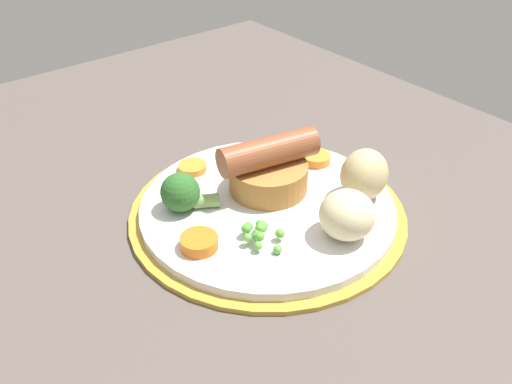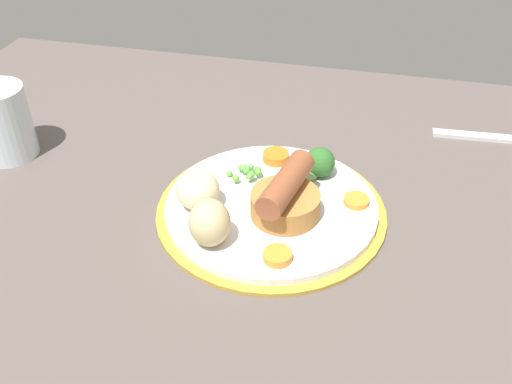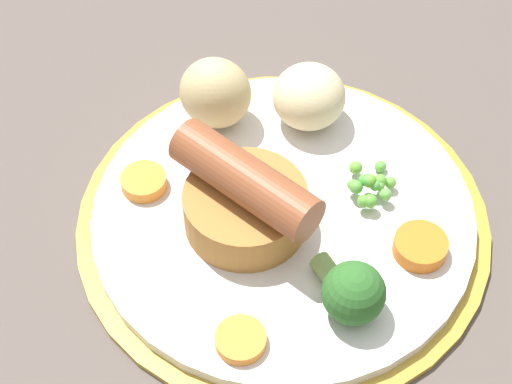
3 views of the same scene
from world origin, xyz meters
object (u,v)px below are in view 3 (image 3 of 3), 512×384
object	(u,v)px
potato_chunk_0	(309,97)
carrot_slice_0	(420,247)
dinner_plate	(283,219)
potato_chunk_1	(215,94)
carrot_slice_4	(144,182)
broccoli_floret_near	(352,291)
carrot_slice_2	(239,339)
sausage_pudding	(245,199)
pea_pile	(370,184)

from	to	relation	value
potato_chunk_0	carrot_slice_0	distance (cm)	13.66
dinner_plate	potato_chunk_1	xyz separation A→B (cm)	(5.09, 8.18, 3.51)
carrot_slice_4	potato_chunk_0	bearing A→B (deg)	-32.27
carrot_slice_0	potato_chunk_0	bearing A→B (deg)	58.61
broccoli_floret_near	potato_chunk_0	distance (cm)	16.04
potato_chunk_1	carrot_slice_2	world-z (taller)	potato_chunk_1
carrot_slice_0	sausage_pudding	bearing A→B (deg)	106.83
potato_chunk_1	carrot_slice_2	distance (cm)	18.45
potato_chunk_0	potato_chunk_1	xyz separation A→B (cm)	(-3.27, 5.80, 0.37)
potato_chunk_1	carrot_slice_0	bearing A→B (deg)	-102.30
sausage_pudding	broccoli_floret_near	distance (cm)	9.16
pea_pile	broccoli_floret_near	bearing A→B (deg)	-163.45
carrot_slice_0	carrot_slice_2	distance (cm)	13.23
broccoli_floret_near	potato_chunk_1	world-z (taller)	potato_chunk_1
dinner_plate	carrot_slice_0	xyz separation A→B (cm)	(1.30, -9.17, 1.40)
carrot_slice_2	potato_chunk_0	bearing A→B (deg)	14.17
potato_chunk_0	carrot_slice_2	xyz separation A→B (cm)	(-18.32, -4.63, -1.94)
dinner_plate	sausage_pudding	size ratio (longest dim) A/B	2.60
broccoli_floret_near	carrot_slice_2	xyz separation A→B (cm)	(-5.32, 4.75, -1.49)
carrot_slice_2	sausage_pudding	bearing A→B (deg)	26.63
pea_pile	potato_chunk_0	distance (cm)	8.09
sausage_pudding	dinner_plate	bearing A→B (deg)	-119.25
broccoli_floret_near	potato_chunk_1	xyz separation A→B (cm)	(9.74, 15.17, 0.83)
sausage_pudding	broccoli_floret_near	world-z (taller)	sausage_pudding
pea_pile	carrot_slice_4	distance (cm)	15.31
dinner_plate	carrot_slice_2	distance (cm)	10.28
pea_pile	carrot_slice_2	world-z (taller)	pea_pile
sausage_pudding	pea_pile	bearing A→B (deg)	-123.14
carrot_slice_0	carrot_slice_4	world-z (taller)	carrot_slice_0
broccoli_floret_near	carrot_slice_4	size ratio (longest dim) A/B	1.76
sausage_pudding	carrot_slice_0	size ratio (longest dim) A/B	3.09
sausage_pudding	carrot_slice_0	distance (cm)	11.58
pea_pile	dinner_plate	bearing A→B (deg)	133.17
dinner_plate	broccoli_floret_near	world-z (taller)	broccoli_floret_near
broccoli_floret_near	carrot_slice_4	xyz separation A→B (cm)	(2.00, 16.33, -1.38)
sausage_pudding	carrot_slice_2	world-z (taller)	sausage_pudding
sausage_pudding	pea_pile	distance (cm)	8.78
dinner_plate	sausage_pudding	bearing A→B (deg)	138.78
dinner_plate	carrot_slice_0	world-z (taller)	carrot_slice_0
potato_chunk_0	carrot_slice_4	size ratio (longest dim) A/B	1.67
carrot_slice_2	carrot_slice_4	world-z (taller)	carrot_slice_4
broccoli_floret_near	carrot_slice_0	xyz separation A→B (cm)	(5.95, -2.19, -1.28)
broccoli_floret_near	carrot_slice_2	distance (cm)	7.28
dinner_plate	potato_chunk_0	world-z (taller)	potato_chunk_0
broccoli_floret_near	potato_chunk_1	distance (cm)	18.05
dinner_plate	carrot_slice_2	world-z (taller)	carrot_slice_2
dinner_plate	carrot_slice_4	world-z (taller)	carrot_slice_4
potato_chunk_0	potato_chunk_1	distance (cm)	6.67
sausage_pudding	pea_pile	size ratio (longest dim) A/B	2.34
dinner_plate	sausage_pudding	xyz separation A→B (cm)	(-2.00, 1.75, 3.32)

